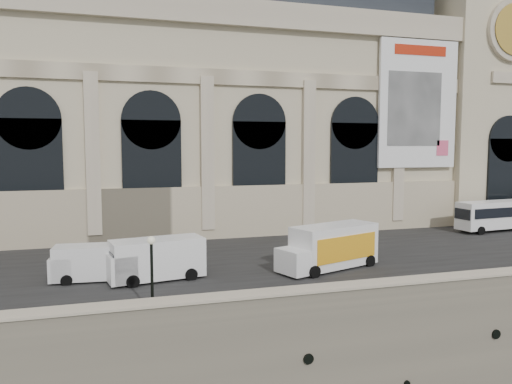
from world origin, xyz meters
TOP-DOWN VIEW (x-y plane):
  - quay at (0.00, 35.00)m, footprint 160.00×70.00m
  - street at (0.00, 14.00)m, footprint 160.00×24.00m
  - parapet at (0.00, 0.60)m, footprint 160.00×1.40m
  - museum at (-5.98, 30.86)m, footprint 69.00×18.70m
  - clock_pavilion at (34.00, 27.93)m, footprint 13.00×14.72m
  - bus_right at (30.87, 17.89)m, footprint 10.78×3.25m
  - van_b at (-9.10, 9.99)m, footprint 5.42×2.56m
  - van_c at (-5.25, 8.86)m, footprint 6.42×3.33m
  - box_truck at (7.10, 8.38)m, footprint 8.15×4.88m
  - lamp_right at (-5.79, 2.24)m, footprint 0.42×0.42m

SIDE VIEW (x-z plane):
  - quay at x=0.00m, z-range 0.00..6.00m
  - street at x=0.00m, z-range 6.00..6.06m
  - parapet at x=0.00m, z-range 6.01..7.22m
  - van_b at x=-9.10m, z-range 6.03..8.37m
  - van_c at x=-5.25m, z-range 6.03..8.75m
  - box_truck at x=7.10m, z-range 6.01..9.15m
  - bus_right at x=30.87m, z-range 6.19..9.32m
  - lamp_right at x=-5.79m, z-range 5.99..10.12m
  - museum at x=-5.98m, z-range 5.17..34.27m
  - clock_pavilion at x=34.00m, z-range 5.07..41.77m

